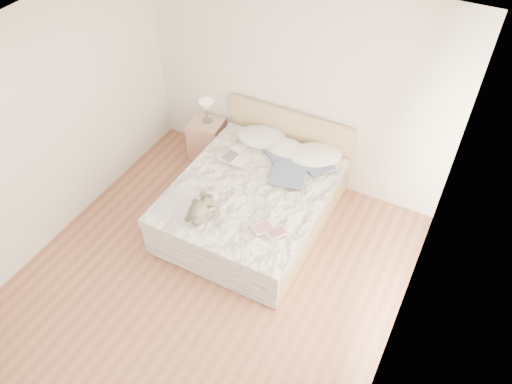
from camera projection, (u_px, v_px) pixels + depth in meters
floor at (204, 287)px, 5.54m from camera, size 4.00×4.50×0.00m
ceiling at (177, 72)px, 3.67m from camera, size 4.00×4.50×0.00m
wall_back at (295, 85)px, 6.04m from camera, size 4.00×0.02×2.70m
wall_left at (34, 139)px, 5.27m from camera, size 0.02×4.50×2.70m
wall_right at (407, 285)px, 3.93m from camera, size 0.02×4.50×2.70m
window at (418, 250)px, 4.06m from camera, size 0.02×1.30×1.10m
bed at (254, 201)px, 6.09m from camera, size 1.72×2.14×1.00m
nightstand at (207, 139)px, 7.01m from camera, size 0.49×0.45×0.56m
table_lamp at (207, 107)px, 6.67m from camera, size 0.25×0.25×0.33m
pillow_left at (262, 137)px, 6.45m from camera, size 0.73×0.58×0.19m
pillow_middle at (285, 148)px, 6.29m from camera, size 0.54×0.38×0.16m
pillow_right at (316, 155)px, 6.19m from camera, size 0.82×0.77×0.20m
blouse at (290, 170)px, 6.01m from camera, size 0.76×0.79×0.03m
photo_book at (236, 159)px, 6.15m from camera, size 0.37×0.27×0.03m
childrens_book at (270, 230)px, 5.31m from camera, size 0.40×0.37×0.02m
teddy_bear at (198, 214)px, 5.45m from camera, size 0.26×0.36×0.19m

